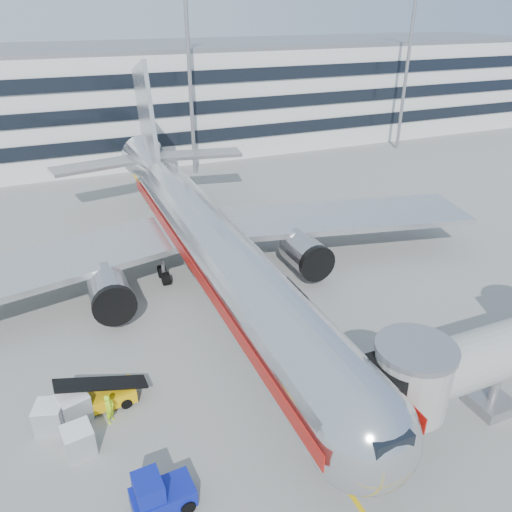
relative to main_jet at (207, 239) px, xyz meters
name	(u,v)px	position (x,y,z in m)	size (l,w,h in m)	color
ground	(267,371)	(0.00, -11.72, -4.23)	(180.00, 180.00, 0.00)	gray
lead_in_line	(216,295)	(0.00, -1.72, -4.23)	(0.25, 70.00, 0.01)	#E5B70C
main_jet	(207,239)	(0.00, 0.00, 0.00)	(50.95, 48.70, 16.06)	silver
terminal	(111,100)	(0.00, 46.23, 3.57)	(150.00, 24.25, 15.60)	silver
light_mast_centre	(189,58)	(8.00, 30.28, 10.64)	(2.40, 1.20, 25.45)	gray
light_mast_east	(409,49)	(42.00, 30.28, 10.64)	(2.40, 1.20, 25.45)	gray
belt_loader	(92,399)	(-10.55, -10.79, -3.55)	(5.06, 2.02, 2.40)	#E2A809
baggage_tug	(159,495)	(-8.52, -18.61, -3.31)	(2.91, 1.95, 2.12)	#0D1891
cargo_container_left	(50,416)	(-12.82, -11.37, -3.44)	(1.87, 1.87, 1.58)	silver
cargo_container_right	(78,440)	(-11.57, -13.73, -3.45)	(1.66, 1.66, 1.55)	silver
cargo_container_front	(74,407)	(-11.55, -11.16, -3.42)	(1.89, 1.89, 1.63)	silver
ramp_worker	(109,409)	(-9.77, -12.23, -3.31)	(0.67, 0.44, 1.84)	#C4FC1A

